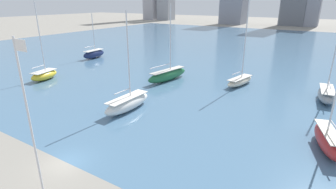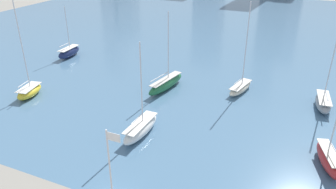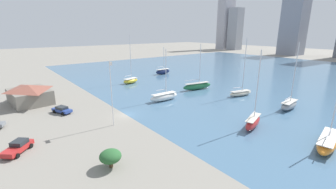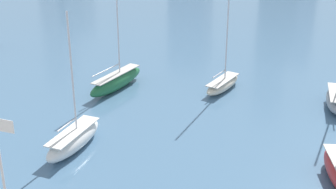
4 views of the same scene
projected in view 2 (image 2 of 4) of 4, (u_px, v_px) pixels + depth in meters
harbor_water at (246, 36)px, 92.34m from camera, size 180.00×140.00×0.00m
sailboat_gray at (323, 102)px, 53.37m from camera, size 3.03×7.65×15.42m
sailboat_red at (328, 158)px, 39.66m from camera, size 3.81×7.49×14.60m
sailboat_green at (166, 84)px, 59.73m from camera, size 3.61×10.49×14.09m
sailboat_cream at (240, 87)px, 58.96m from camera, size 3.67×7.88×15.94m
sailboat_navy at (69, 52)px, 75.89m from camera, size 2.57×7.31×11.54m
sailboat_yellow at (29, 91)px, 57.27m from camera, size 3.73×6.40×16.45m
sailboat_white at (141, 128)px, 46.12m from camera, size 2.50×8.58×13.45m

